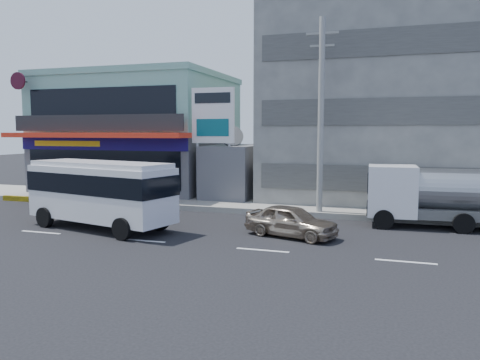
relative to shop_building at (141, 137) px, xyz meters
name	(u,v)px	position (x,y,z in m)	size (l,w,h in m)	color
ground	(143,241)	(8.00, -13.95, -4.00)	(120.00, 120.00, 0.00)	black
sidewalk	(307,207)	(13.00, -4.45, -3.85)	(70.00, 5.00, 0.30)	gray
shop_building	(141,137)	(0.00, 0.00, 0.00)	(12.40, 11.70, 8.00)	#4E4E54
concrete_building	(403,89)	(18.00, 1.05, 3.00)	(16.00, 12.00, 14.00)	gray
gap_structure	(236,172)	(8.00, -1.95, -2.25)	(3.00, 6.00, 3.50)	#4E4E54
satellite_dish	(231,144)	(8.00, -2.95, -0.42)	(1.50, 1.50, 0.15)	slate
billboard	(213,122)	(7.50, -4.75, 0.93)	(2.60, 0.18, 6.90)	gray
utility_pole_near	(321,116)	(14.00, -6.55, 1.15)	(1.60, 0.30, 10.00)	#999993
minibus	(100,189)	(5.05, -12.45, -2.19)	(7.58, 3.95, 3.03)	silver
sedan	(291,221)	(13.54, -11.41, -3.33)	(1.58, 3.94, 1.34)	tan
tanker_truck	(443,195)	(19.69, -7.54, -2.49)	(7.18, 2.53, 2.80)	white
motorcycle_rider	(47,194)	(-1.96, -7.71, -3.33)	(1.67, 0.92, 2.04)	#540C12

